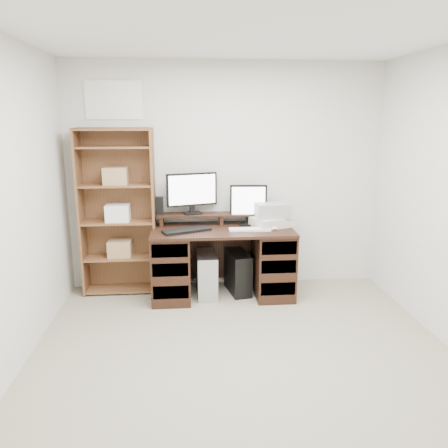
{
  "coord_description": "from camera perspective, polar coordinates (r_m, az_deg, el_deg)",
  "views": [
    {
      "loc": [
        -0.43,
        -2.85,
        1.89
      ],
      "look_at": [
        -0.07,
        1.43,
        0.85
      ],
      "focal_mm": 35.0,
      "sensor_mm": 36.0,
      "label": 1
    }
  ],
  "objects": [
    {
      "name": "tower_silver",
      "position": [
        4.79,
        -2.31,
        -6.57
      ],
      "size": [
        0.22,
        0.48,
        0.47
      ],
      "primitive_type": "cube",
      "rotation": [
        0.0,
        0.0,
        0.03
      ],
      "color": "#AFB1B6",
      "rests_on": "ground"
    },
    {
      "name": "keyboard_black",
      "position": [
        4.53,
        -4.91,
        -0.84
      ],
      "size": [
        0.52,
        0.35,
        0.03
      ],
      "primitive_type": "cube",
      "rotation": [
        0.0,
        0.0,
        0.41
      ],
      "color": "black",
      "rests_on": "desk"
    },
    {
      "name": "monitor_small",
      "position": [
        4.78,
        3.2,
        2.74
      ],
      "size": [
        0.4,
        0.16,
        0.44
      ],
      "rotation": [
        0.0,
        0.0,
        -0.07
      ],
      "color": "black",
      "rests_on": "desk"
    },
    {
      "name": "tower_black",
      "position": [
        4.87,
        1.83,
        -6.33
      ],
      "size": [
        0.27,
        0.48,
        0.45
      ],
      "rotation": [
        0.0,
        0.0,
        0.18
      ],
      "color": "black",
      "rests_on": "ground"
    },
    {
      "name": "keyboard_white",
      "position": [
        4.57,
        3.35,
        -0.72
      ],
      "size": [
        0.43,
        0.14,
        0.02
      ],
      "primitive_type": "cube",
      "rotation": [
        0.0,
        0.0,
        -0.03
      ],
      "color": "silver",
      "rests_on": "desk"
    },
    {
      "name": "room",
      "position": [
        2.95,
        3.67,
        1.08
      ],
      "size": [
        3.54,
        4.04,
        2.54
      ],
      "color": "gray",
      "rests_on": "ground"
    },
    {
      "name": "bookshelf",
      "position": [
        4.86,
        -13.65,
        1.69
      ],
      "size": [
        0.8,
        0.3,
        1.8
      ],
      "color": "brown",
      "rests_on": "ground"
    },
    {
      "name": "basket",
      "position": [
        4.74,
        6.31,
        1.82
      ],
      "size": [
        0.38,
        0.28,
        0.15
      ],
      "primitive_type": "cube",
      "rotation": [
        0.0,
        0.0,
        0.09
      ],
      "color": "#90949A",
      "rests_on": "printer"
    },
    {
      "name": "printer",
      "position": [
        4.76,
        6.27,
        0.32
      ],
      "size": [
        0.5,
        0.45,
        0.1
      ],
      "primitive_type": "cube",
      "rotation": [
        0.0,
        0.0,
        0.42
      ],
      "color": "beige",
      "rests_on": "desk"
    },
    {
      "name": "speaker",
      "position": [
        4.83,
        -8.39,
        2.43
      ],
      "size": [
        0.08,
        0.08,
        0.19
      ],
      "primitive_type": "cube",
      "rotation": [
        0.0,
        0.0,
        0.02
      ],
      "color": "black",
      "rests_on": "riser_shelf"
    },
    {
      "name": "monitor_wide",
      "position": [
        4.78,
        -4.21,
        4.31
      ],
      "size": [
        0.55,
        0.21,
        0.45
      ],
      "rotation": [
        0.0,
        0.0,
        0.28
      ],
      "color": "black",
      "rests_on": "riser_shelf"
    },
    {
      "name": "riser_shelf",
      "position": [
        4.83,
        -0.42,
        1.09
      ],
      "size": [
        1.4,
        0.22,
        0.12
      ],
      "color": "black",
      "rests_on": "desk"
    },
    {
      "name": "mouse",
      "position": [
        4.61,
        6.41,
        -0.53
      ],
      "size": [
        0.1,
        0.07,
        0.04
      ],
      "primitive_type": "ellipsoid",
      "rotation": [
        0.0,
        0.0,
        0.07
      ],
      "color": "white",
      "rests_on": "desk"
    },
    {
      "name": "desk",
      "position": [
        4.75,
        -0.22,
        -4.8
      ],
      "size": [
        1.5,
        0.7,
        0.75
      ],
      "color": "black",
      "rests_on": "ground"
    }
  ]
}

